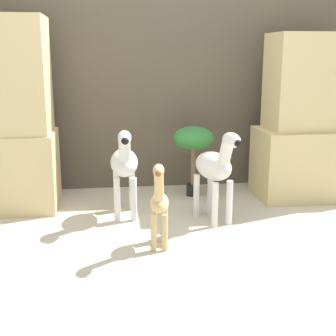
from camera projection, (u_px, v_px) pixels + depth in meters
ground_plane at (180, 254)px, 2.83m from camera, size 14.00×14.00×0.00m
wall_back at (154, 63)px, 4.06m from camera, size 6.40×0.08×2.20m
rock_pillar_right at (309, 125)px, 3.84m from camera, size 0.84×0.53×1.34m
zebra_right at (216, 167)px, 3.29m from camera, size 0.31×0.50×0.68m
zebra_left at (124, 164)px, 3.39m from camera, size 0.20×0.49×0.68m
giraffe_figurine at (159, 202)px, 2.85m from camera, size 0.14×0.35×0.57m
potted_palm_front at (194, 141)px, 3.89m from camera, size 0.35×0.35×0.59m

